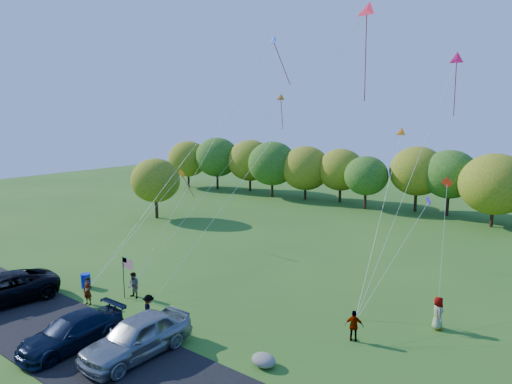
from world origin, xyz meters
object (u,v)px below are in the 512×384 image
minivan_dark (1,290)px  minivan_silver (137,336)px  flyer_c (149,309)px  park_bench (43,278)px  minivan_navy (72,332)px  flyer_d (354,326)px  flyer_b (134,285)px  trash_barrel (86,281)px  flyer_e (438,313)px  flyer_a (88,291)px

minivan_dark → minivan_silver: minivan_silver is taller
minivan_silver → flyer_c: size_ratio=3.40×
minivan_silver → park_bench: 13.29m
minivan_navy → flyer_d: size_ratio=3.28×
minivan_silver → flyer_c: (-2.39, 2.71, -0.20)m
flyer_d → park_bench: (-20.96, -5.88, -0.35)m
flyer_b → trash_barrel: size_ratio=1.77×
minivan_silver → flyer_b: (-6.12, 4.53, -0.20)m
minivan_dark → flyer_d: minivan_dark is taller
minivan_dark → minivan_silver: bearing=13.7°
trash_barrel → minivan_navy: bearing=-36.7°
minivan_silver → park_bench: bearing=170.8°
flyer_c → park_bench: (-10.72, -0.60, -0.37)m
flyer_e → park_bench: flyer_e is taller
minivan_navy → flyer_b: (-2.75, 6.03, -0.01)m
minivan_dark → flyer_a: 5.48m
flyer_a → flyer_c: bearing=-5.6°
flyer_b → flyer_a: bearing=-120.6°
flyer_d → minivan_dark: bearing=1.5°
flyer_c → flyer_a: bearing=35.6°
minivan_silver → park_bench: (-13.11, 2.11, -0.57)m
minivan_silver → flyer_c: minivan_silver is taller
flyer_d → flyer_e: size_ratio=0.90×
park_bench → trash_barrel: (2.80, 1.56, -0.01)m
flyer_b → trash_barrel: 4.29m
minivan_navy → minivan_silver: (3.37, 1.50, 0.20)m
flyer_c → park_bench: flyer_c is taller
minivan_navy → flyer_b: size_ratio=3.23×
flyer_d → minivan_silver: bearing=21.9°
flyer_a → trash_barrel: bearing=138.0°
flyer_b → flyer_d: 14.40m
minivan_navy → flyer_a: (-4.20, 3.61, 0.01)m
flyer_a → minivan_navy: bearing=-52.9°
flyer_d → flyer_e: bearing=-150.7°
flyer_b → park_bench: flyer_b is taller
flyer_e → minivan_dark: bearing=91.2°
flyer_e → trash_barrel: (-21.28, -8.44, -0.45)m
flyer_a → park_bench: size_ratio=1.06×
flyer_e → park_bench: (-24.08, -10.00, -0.44)m
flyer_c → minivan_silver: bearing=160.3°
minivan_dark → flyer_d: (19.75, 9.24, -0.15)m
flyer_b → flyer_e: 18.69m
minivan_silver → flyer_d: size_ratio=3.48×
minivan_silver → flyer_e: 16.34m
minivan_navy → trash_barrel: size_ratio=5.72×
flyer_a → park_bench: (-5.54, 0.00, -0.39)m
minivan_navy → flyer_a: 5.54m
trash_barrel → flyer_b: bearing=11.6°
minivan_dark → park_bench: minivan_dark is taller
minivan_dark → minivan_navy: (8.53, -0.26, -0.13)m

